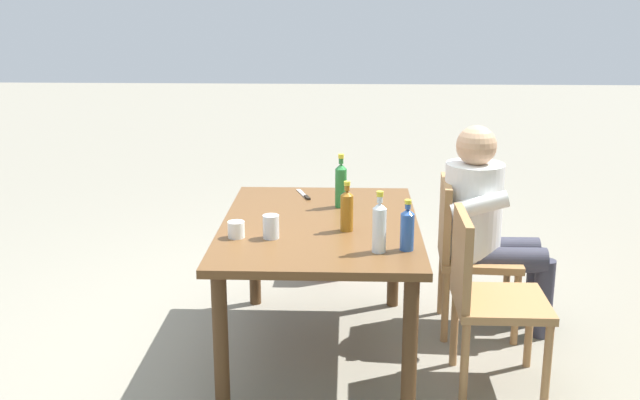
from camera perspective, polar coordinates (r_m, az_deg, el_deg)
ground_plane at (r=4.21m, az=0.00°, el=-11.16°), size 24.00×24.00×0.00m
dining_table at (r=3.97m, az=0.00°, el=-2.90°), size 1.43×1.01×0.73m
chair_far_left at (r=4.37m, az=10.76°, el=-3.46°), size 0.47×0.47×0.87m
chair_far_right at (r=3.77m, az=12.19°, el=-6.65°), size 0.44×0.44×0.87m
person_in_white_shirt at (r=4.33m, az=12.31°, el=-1.39°), size 0.47×0.61×1.18m
bottle_green at (r=4.19m, az=1.57°, el=1.18°), size 0.06×0.06×0.30m
bottle_blue at (r=3.52m, az=6.51°, el=-2.12°), size 0.06×0.06×0.24m
bottle_amber at (r=3.78m, az=2.02°, el=-0.72°), size 0.06×0.06×0.25m
bottle_clear at (r=3.48m, az=4.44°, el=-1.95°), size 0.06×0.06×0.29m
cup_white at (r=3.71m, az=-6.26°, el=-2.20°), size 0.08×0.08×0.08m
cup_glass at (r=3.68m, az=-3.67°, el=-2.00°), size 0.08×0.08×0.11m
table_knife at (r=4.44m, az=-1.18°, el=0.37°), size 0.23×0.10×0.01m
backpack_by_near_side at (r=5.20m, az=0.50°, el=-3.16°), size 0.28×0.22×0.47m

